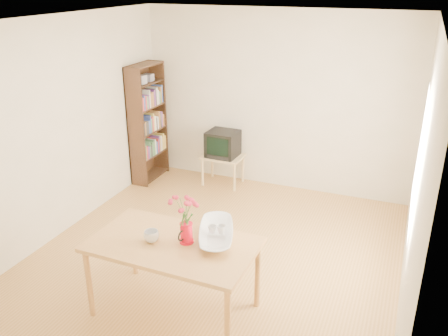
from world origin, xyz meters
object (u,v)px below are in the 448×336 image
at_px(table, 173,250).
at_px(bowl, 216,216).
at_px(television, 223,143).
at_px(pitcher, 186,234).
at_px(mug, 151,236).

distance_m(table, bowl, 0.50).
bearing_deg(television, pitcher, -71.81).
relative_size(pitcher, bowl, 0.44).
distance_m(pitcher, bowl, 0.31).
bearing_deg(pitcher, television, 115.85).
height_order(table, pitcher, pitcher).
bearing_deg(television, table, -74.16).
height_order(bowl, television, bowl).
relative_size(mug, bowl, 0.29).
height_order(mug, television, mug).
bearing_deg(television, bowl, -66.77).
height_order(table, mug, mug).
relative_size(pitcher, television, 0.45).
relative_size(table, television, 3.33).
bearing_deg(mug, table, -174.21).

